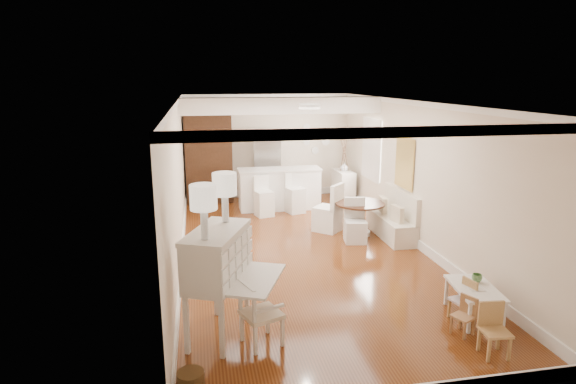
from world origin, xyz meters
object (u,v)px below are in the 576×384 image
object	(u,v)px
wicker_basket	(191,384)
pantry_cabinet	(209,159)
secretary_bureau	(218,283)
kids_chair_c	(495,331)
breakfast_counter	(280,189)
dining_table	(359,219)
slip_chair_far	(328,207)
slip_chair_near	(356,221)
kids_table	(473,302)
kids_chair_a	(463,316)
bar_stool_right	(295,193)
kids_chair_b	(462,300)
fridge	(280,166)
gustavian_armchair	(262,313)
bar_stool_left	(264,196)
sideboard	(343,186)

from	to	relation	value
wicker_basket	pantry_cabinet	world-z (taller)	pantry_cabinet
secretary_bureau	kids_chair_c	world-z (taller)	secretary_bureau
secretary_bureau	breakfast_counter	xyz separation A→B (m)	(1.80, 5.90, -0.19)
dining_table	wicker_basket	bearing A→B (deg)	-126.02
slip_chair_far	breakfast_counter	world-z (taller)	slip_chair_far
slip_chair_near	kids_table	bearing A→B (deg)	-70.85
kids_chair_a	bar_stool_right	bearing A→B (deg)	163.40
kids_chair_b	bar_stool_right	bearing A→B (deg)	179.82
pantry_cabinet	fridge	xyz separation A→B (m)	(1.90, -0.03, -0.25)
gustavian_armchair	bar_stool_right	world-z (taller)	bar_stool_right
bar_stool_right	fridge	distance (m)	1.54
kids_chair_b	bar_stool_left	size ratio (longest dim) A/B	0.60
breakfast_counter	bar_stool_left	world-z (taller)	breakfast_counter
secretary_bureau	slip_chair_near	xyz separation A→B (m)	(2.86, 3.12, -0.27)
sideboard	breakfast_counter	bearing A→B (deg)	-169.66
dining_table	breakfast_counter	bearing A→B (deg)	118.51
slip_chair_near	fridge	xyz separation A→B (m)	(-0.86, 3.83, 0.46)
wicker_basket	fridge	xyz separation A→B (m)	(2.35, 8.14, 0.76)
slip_chair_near	sideboard	world-z (taller)	slip_chair_near
kids_table	breakfast_counter	distance (m)	6.32
gustavian_armchair	bar_stool_right	xyz separation A→B (m)	(1.61, 5.78, 0.07)
dining_table	kids_chair_a	bearing A→B (deg)	-90.27
gustavian_armchair	wicker_basket	distance (m)	1.26
kids_chair_c	pantry_cabinet	size ratio (longest dim) A/B	0.28
secretary_bureau	wicker_basket	xyz separation A→B (m)	(-0.35, -1.20, -0.56)
kids_chair_c	secretary_bureau	bearing A→B (deg)	166.56
kids_chair_b	sideboard	bearing A→B (deg)	165.51
kids_table	slip_chair_far	xyz separation A→B (m)	(-0.93, 4.14, 0.30)
slip_chair_far	gustavian_armchair	bearing A→B (deg)	17.38
wicker_basket	kids_chair_b	world-z (taller)	kids_chair_b
gustavian_armchair	kids_chair_b	xyz separation A→B (m)	(2.75, 0.10, -0.13)
kids_chair_c	pantry_cabinet	distance (m)	8.68
kids_chair_c	slip_chair_near	size ratio (longest dim) A/B	0.74
kids_table	slip_chair_far	distance (m)	4.25
fridge	gustavian_armchair	bearing A→B (deg)	-101.63
slip_chair_near	pantry_cabinet	bearing A→B (deg)	134.85
secretary_bureau	fridge	size ratio (longest dim) A/B	0.78
breakfast_counter	sideboard	distance (m)	1.84
kids_chair_b	slip_chair_near	xyz separation A→B (m)	(-0.40, 3.33, 0.15)
sideboard	bar_stool_right	bearing A→B (deg)	-153.05
wicker_basket	dining_table	world-z (taller)	dining_table
wicker_basket	kids_chair_c	bearing A→B (deg)	1.65
slip_chair_far	fridge	size ratio (longest dim) A/B	0.58
kids_chair_c	dining_table	bearing A→B (deg)	96.64
secretary_bureau	slip_chair_near	world-z (taller)	secretary_bureau
kids_table	bar_stool_left	size ratio (longest dim) A/B	0.94
kids_chair_b	bar_stool_left	world-z (taller)	bar_stool_left
kids_chair_c	bar_stool_right	xyz separation A→B (m)	(-1.06, 6.57, 0.17)
secretary_bureau	pantry_cabinet	distance (m)	6.99
dining_table	bar_stool_right	size ratio (longest dim) A/B	1.05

